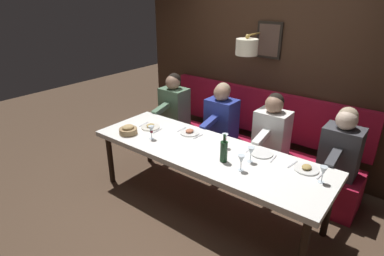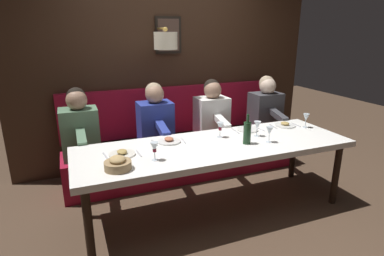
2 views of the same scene
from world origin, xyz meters
name	(u,v)px [view 2 (image 2 of 2)]	position (x,y,z in m)	size (l,w,h in m)	color
ground_plane	(214,209)	(0.00, 0.00, 0.00)	(12.00, 12.00, 0.00)	#4C3828
dining_table	(216,150)	(0.00, 0.00, 0.68)	(0.90, 2.75, 0.74)	white
banquette_bench	(185,159)	(0.89, 0.00, 0.23)	(0.52, 2.95, 0.45)	maroon
back_wall_panel	(169,66)	(1.46, 0.00, 1.36)	(0.59, 4.15, 2.90)	#382316
diner_nearest	(266,107)	(0.88, -1.18, 0.82)	(0.60, 0.40, 0.79)	#3D3D42
diner_near	(212,113)	(0.88, -0.37, 0.82)	(0.60, 0.40, 0.79)	white
diner_middle	(155,118)	(0.88, 0.37, 0.82)	(0.60, 0.40, 0.79)	#283893
diner_far	(79,126)	(0.88, 1.23, 0.82)	(0.60, 0.40, 0.79)	#567A5B
place_setting_0	(169,141)	(0.23, 0.41, 0.75)	(0.24, 0.31, 0.05)	silver
place_setting_1	(285,125)	(0.25, -1.03, 0.75)	(0.24, 0.32, 0.05)	silver
place_setting_2	(247,129)	(0.28, -0.53, 0.75)	(0.24, 0.32, 0.01)	silver
place_setting_3	(122,153)	(0.06, 0.91, 0.75)	(0.24, 0.32, 0.05)	silver
wine_glass_0	(306,118)	(0.12, -1.21, 0.86)	(0.07, 0.07, 0.16)	silver
wine_glass_1	(220,127)	(0.17, -0.13, 0.86)	(0.07, 0.07, 0.16)	silver
wine_glass_2	(257,126)	(0.06, -0.51, 0.86)	(0.07, 0.07, 0.16)	silver
wine_glass_3	(270,131)	(-0.15, -0.52, 0.86)	(0.07, 0.07, 0.16)	silver
wine_glass_4	(154,148)	(-0.17, 0.67, 0.86)	(0.07, 0.07, 0.16)	silver
wine_bottle	(247,132)	(-0.10, -0.29, 0.86)	(0.08, 0.08, 0.30)	#19381E
bread_bowl	(118,164)	(-0.24, 1.00, 0.79)	(0.22, 0.22, 0.12)	#9E7F56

